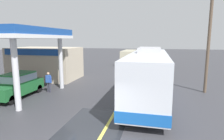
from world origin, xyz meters
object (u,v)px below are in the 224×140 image
Objects in this scene: coach_bus_main at (148,76)px; car_trailing_behind_bus at (154,60)px; pedestrian_by_shop at (19,82)px; pedestrian_near_pump at (48,81)px; car_at_pump at (18,84)px; minibus_opposing_lane at (129,56)px.

car_trailing_behind_bus is at bearing 89.56° from coach_bus_main.
coach_bus_main is 10.03m from pedestrian_by_shop.
pedestrian_by_shop is (-1.99, -0.93, 0.00)m from pedestrian_near_pump.
car_at_pump is 20.31m from minibus_opposing_lane.
pedestrian_near_pump is at bearing 25.07° from pedestrian_by_shop.
pedestrian_near_pump is (1.53, 1.65, -0.08)m from car_at_pump.
pedestrian_near_pump is 0.40× the size of car_trailing_behind_bus.
coach_bus_main is at bearing -77.44° from minibus_opposing_lane.
car_at_pump is 2.53× the size of pedestrian_near_pump.
car_trailing_behind_bus is (9.60, 18.65, 0.00)m from car_at_pump.
minibus_opposing_lane is 3.69× the size of pedestrian_by_shop.
car_at_pump and car_trailing_behind_bus have the same top height.
coach_bus_main is 6.65× the size of pedestrian_near_pump.
car_at_pump is 1.00× the size of car_trailing_behind_bus.
minibus_opposing_lane reaches higher than pedestrian_by_shop.
coach_bus_main reaches higher than pedestrian_near_pump.
minibus_opposing_lane is at bearing 77.39° from pedestrian_near_pump.
car_at_pump is 20.98m from car_trailing_behind_bus.
coach_bus_main reaches higher than pedestrian_by_shop.
pedestrian_by_shop is (-9.94, -1.09, -0.79)m from coach_bus_main.
car_at_pump is 2.25m from pedestrian_near_pump.
minibus_opposing_lane is 4.20m from car_trailing_behind_bus.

